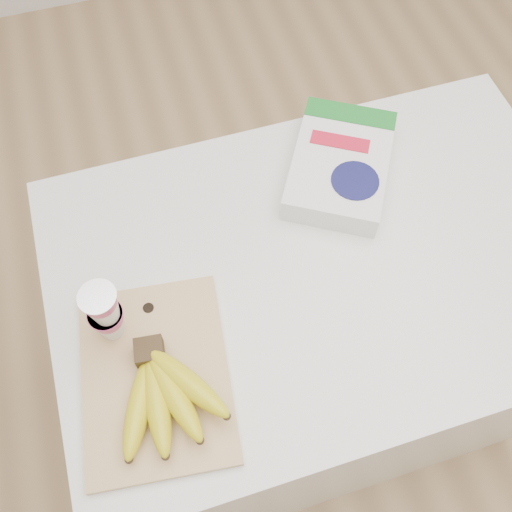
{
  "coord_description": "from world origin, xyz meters",
  "views": [
    {
      "loc": [
        -0.28,
        -0.45,
        1.76
      ],
      "look_at": [
        -0.13,
        0.03,
        0.84
      ],
      "focal_mm": 40.0,
      "sensor_mm": 36.0,
      "label": 1
    }
  ],
  "objects_px": {
    "bananas": "(164,394)",
    "cereal_box": "(340,165)",
    "cutting_board": "(156,376)",
    "yogurt_stack": "(105,313)",
    "table": "(310,335)"
  },
  "relations": [
    {
      "from": "bananas",
      "to": "cereal_box",
      "type": "bearing_deg",
      "value": 38.81
    },
    {
      "from": "cutting_board",
      "to": "yogurt_stack",
      "type": "height_order",
      "value": "yogurt_stack"
    },
    {
      "from": "table",
      "to": "cereal_box",
      "type": "bearing_deg",
      "value": 63.33
    },
    {
      "from": "cutting_board",
      "to": "cereal_box",
      "type": "height_order",
      "value": "cereal_box"
    },
    {
      "from": "bananas",
      "to": "cereal_box",
      "type": "distance_m",
      "value": 0.57
    },
    {
      "from": "cutting_board",
      "to": "bananas",
      "type": "relative_size",
      "value": 1.64
    },
    {
      "from": "cutting_board",
      "to": "bananas",
      "type": "height_order",
      "value": "bananas"
    },
    {
      "from": "yogurt_stack",
      "to": "cutting_board",
      "type": "bearing_deg",
      "value": -63.54
    },
    {
      "from": "table",
      "to": "cereal_box",
      "type": "relative_size",
      "value": 3.16
    },
    {
      "from": "yogurt_stack",
      "to": "cereal_box",
      "type": "distance_m",
      "value": 0.55
    },
    {
      "from": "table",
      "to": "yogurt_stack",
      "type": "height_order",
      "value": "yogurt_stack"
    },
    {
      "from": "yogurt_stack",
      "to": "cereal_box",
      "type": "xyz_separation_m",
      "value": [
        0.51,
        0.21,
        -0.06
      ]
    },
    {
      "from": "cereal_box",
      "to": "bananas",
      "type": "bearing_deg",
      "value": -110.5
    },
    {
      "from": "bananas",
      "to": "cereal_box",
      "type": "height_order",
      "value": "bananas"
    },
    {
      "from": "cutting_board",
      "to": "cereal_box",
      "type": "xyz_separation_m",
      "value": [
        0.46,
        0.31,
        0.02
      ]
    }
  ]
}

